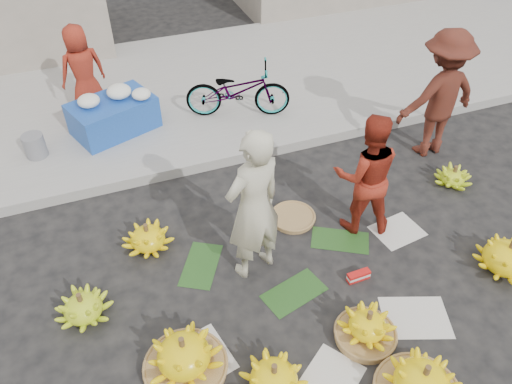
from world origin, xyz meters
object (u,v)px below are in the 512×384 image
object	(u,v)px
banana_bunch_4	(507,256)
bicycle	(238,91)
banana_bunch_0	(184,357)
vendor_cream	(254,207)
flower_table	(114,114)

from	to	relation	value
banana_bunch_4	bicycle	bearing A→B (deg)	114.37
bicycle	banana_bunch_0	bearing A→B (deg)	173.23
banana_bunch_4	vendor_cream	distance (m)	2.78
vendor_cream	bicycle	distance (m)	2.96
flower_table	banana_bunch_4	bearing A→B (deg)	-69.31
vendor_cream	bicycle	size ratio (longest dim) A/B	1.15
banana_bunch_0	banana_bunch_4	bearing A→B (deg)	-0.49
vendor_cream	bicycle	bearing A→B (deg)	-123.42
banana_bunch_0	vendor_cream	size ratio (longest dim) A/B	0.42
banana_bunch_0	flower_table	xyz separation A→B (m)	(0.01, 3.98, 0.17)
vendor_cream	flower_table	world-z (taller)	vendor_cream
banana_bunch_0	vendor_cream	xyz separation A→B (m)	(1.00, 0.93, 0.67)
vendor_cream	flower_table	bearing A→B (deg)	-89.62
banana_bunch_4	vendor_cream	xyz separation A→B (m)	(-2.52, 0.96, 0.70)
banana_bunch_4	banana_bunch_0	bearing A→B (deg)	179.51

